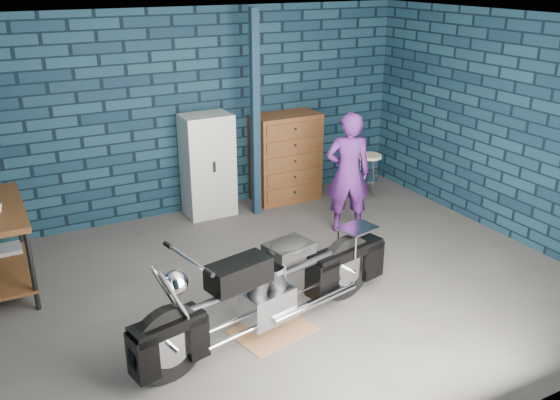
# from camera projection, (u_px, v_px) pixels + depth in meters

# --- Properties ---
(ground) EXTENTS (6.00, 6.00, 0.00)m
(ground) POSITION_uv_depth(u_px,v_px,m) (290.00, 285.00, 6.31)
(ground) COLOR #504E4B
(ground) RESTS_ON ground
(room_walls) EXTENTS (6.02, 5.01, 2.71)m
(room_walls) POSITION_uv_depth(u_px,v_px,m) (265.00, 98.00, 6.07)
(room_walls) COLOR #0E2130
(room_walls) RESTS_ON ground
(support_post) EXTENTS (0.10, 0.10, 2.70)m
(support_post) POSITION_uv_depth(u_px,v_px,m) (255.00, 117.00, 7.66)
(support_post) COLOR #122739
(support_post) RESTS_ON ground
(drip_mat) EXTENTS (0.81, 0.68, 0.01)m
(drip_mat) POSITION_uv_depth(u_px,v_px,m) (273.00, 330.00, 5.51)
(drip_mat) COLOR brown
(drip_mat) RESTS_ON ground
(motorcycle) EXTENTS (2.47, 1.13, 1.05)m
(motorcycle) POSITION_uv_depth(u_px,v_px,m) (272.00, 281.00, 5.32)
(motorcycle) COLOR black
(motorcycle) RESTS_ON ground
(person) EXTENTS (0.66, 0.56, 1.54)m
(person) POSITION_uv_depth(u_px,v_px,m) (348.00, 173.00, 7.35)
(person) COLOR #511D6E
(person) RESTS_ON ground
(storage_bin) EXTENTS (0.42, 0.30, 0.26)m
(storage_bin) POSITION_uv_depth(u_px,v_px,m) (3.00, 259.00, 6.58)
(storage_bin) COLOR #979AA0
(storage_bin) RESTS_ON ground
(locker) EXTENTS (0.64, 0.46, 1.38)m
(locker) POSITION_uv_depth(u_px,v_px,m) (208.00, 165.00, 7.88)
(locker) COLOR beige
(locker) RESTS_ON ground
(tool_chest) EXTENTS (0.94, 0.52, 1.25)m
(tool_chest) POSITION_uv_depth(u_px,v_px,m) (286.00, 158.00, 8.42)
(tool_chest) COLOR brown
(tool_chest) RESTS_ON ground
(shop_stool) EXTENTS (0.46, 0.46, 0.63)m
(shop_stool) POSITION_uv_depth(u_px,v_px,m) (369.00, 175.00, 8.66)
(shop_stool) COLOR beige
(shop_stool) RESTS_ON ground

